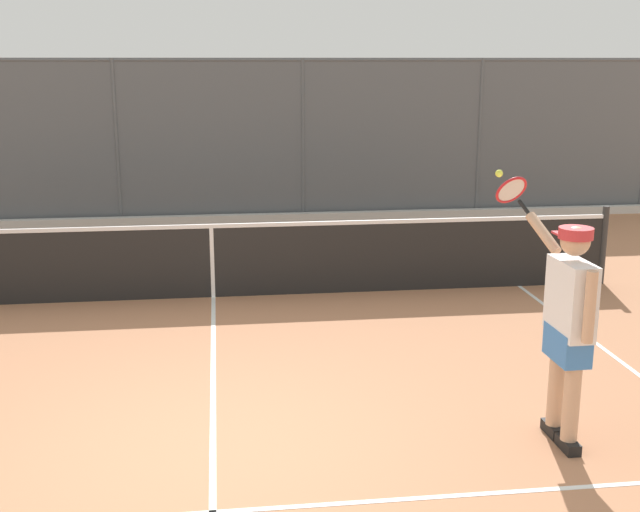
# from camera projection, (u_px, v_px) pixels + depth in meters

# --- Properties ---
(ground_plane) EXTENTS (60.00, 60.00, 0.00)m
(ground_plane) POSITION_uv_depth(u_px,v_px,m) (213.00, 453.00, 6.29)
(ground_plane) COLOR #B27551
(fence_backdrop) EXTENTS (20.13, 1.37, 3.02)m
(fence_backdrop) POSITION_uv_depth(u_px,v_px,m) (211.00, 142.00, 15.58)
(fence_backdrop) COLOR #565B60
(fence_backdrop) RESTS_ON ground
(tennis_net) EXTENTS (10.64, 0.09, 1.07)m
(tennis_net) POSITION_uv_depth(u_px,v_px,m) (212.00, 260.00, 10.32)
(tennis_net) COLOR #2D2D2D
(tennis_net) RESTS_ON ground
(tennis_player) EXTENTS (0.49, 1.44, 2.06)m
(tennis_player) POSITION_uv_depth(u_px,v_px,m) (568.00, 317.00, 6.25)
(tennis_player) COLOR black
(tennis_player) RESTS_ON ground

